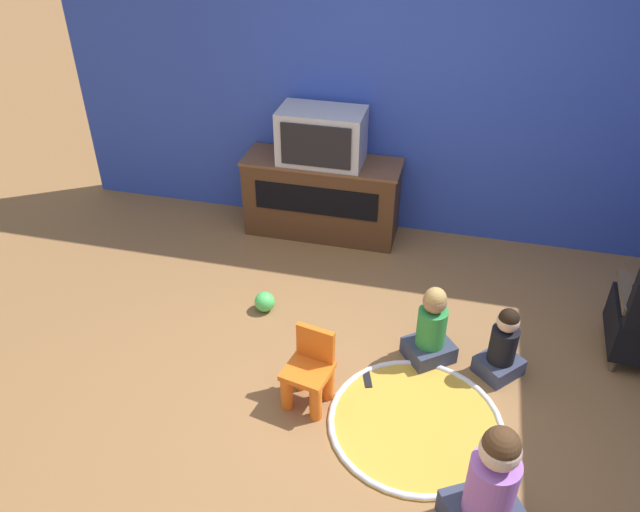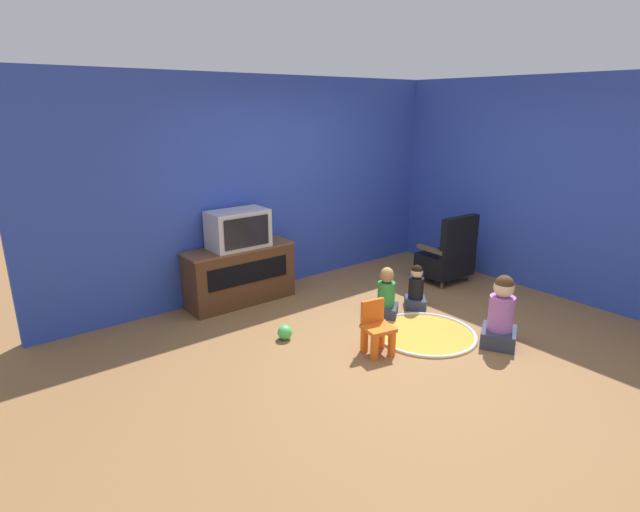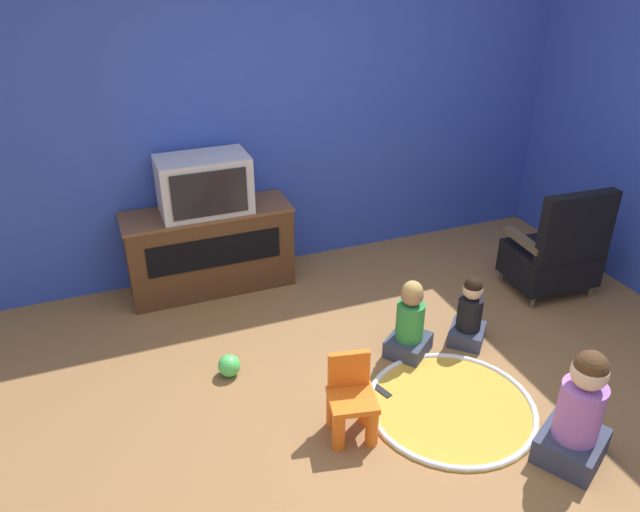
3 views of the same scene
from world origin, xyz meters
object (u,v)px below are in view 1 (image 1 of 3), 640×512
Objects in this scene: tv_cabinet at (322,196)px; child_watching_right at (490,489)px; remote_control at (367,379)px; yellow_kid_chair at (309,375)px; child_watching_center at (503,346)px; television at (322,136)px; toy_ball at (265,302)px; child_watching_left at (431,329)px.

child_watching_right is (1.45, -2.54, -0.04)m from tv_cabinet.
tv_cabinet reaches higher than remote_control.
tv_cabinet is at bearing 112.97° from yellow_kid_chair.
child_watching_center reaches higher than yellow_kid_chair.
television is 0.94× the size of child_watching_right.
yellow_kid_chair is 3.24× the size of remote_control.
toy_ball is at bearing -97.36° from television.
television reaches higher than yellow_kid_chair.
remote_control is (-0.35, -0.31, -0.24)m from child_watching_left.
yellow_kid_chair is at bearing 108.95° from remote_control.
television is at bearing 90.11° from child_watching_left.
tv_cabinet is 1.81× the size of child_watching_right.
child_watching_right is at bearing -157.35° from remote_control.
child_watching_left is 1.10× the size of child_watching_center.
television is 2.17m from child_watching_center.
child_watching_right reaches higher than toy_ball.
child_watching_center is at bearing 56.85° from child_watching_right.
child_watching_right is at bearing -60.11° from television.
tv_cabinet is 1.20m from toy_ball.
tv_cabinet is at bearing 82.72° from toy_ball.
tv_cabinet is 8.36× the size of remote_control.
television reaches higher than toy_ball.
yellow_kid_chair is 0.87m from child_watching_left.
remote_control is at bearing 48.49° from yellow_kid_chair.
child_watching_left is at bearing -66.77° from remote_control.
child_watching_left reaches higher than toy_ball.
yellow_kid_chair is at bearing 157.27° from child_watching_center.
child_watching_left is 0.53m from remote_control.
child_watching_center is (0.45, -0.03, -0.02)m from child_watching_left.
child_watching_left is 0.79× the size of child_watching_right.
yellow_kid_chair is at bearing -78.43° from television.
remote_control is (0.32, 0.24, -0.20)m from yellow_kid_chair.
tv_cabinet is 1.92× the size of television.
child_watching_left is (1.07, -1.36, -0.65)m from television.
tv_cabinet is at bearing 90.00° from television.
yellow_kid_chair is 0.88× the size of child_watching_left.
television is 2.07m from yellow_kid_chair.
child_watching_right is (1.06, -0.62, 0.10)m from yellow_kid_chair.
toy_ball is at bearing 40.53° from remote_control.
television reaches higher than remote_control.
yellow_kid_chair is 0.45m from remote_control.
yellow_kid_chair is (0.39, -1.92, -0.14)m from tv_cabinet.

